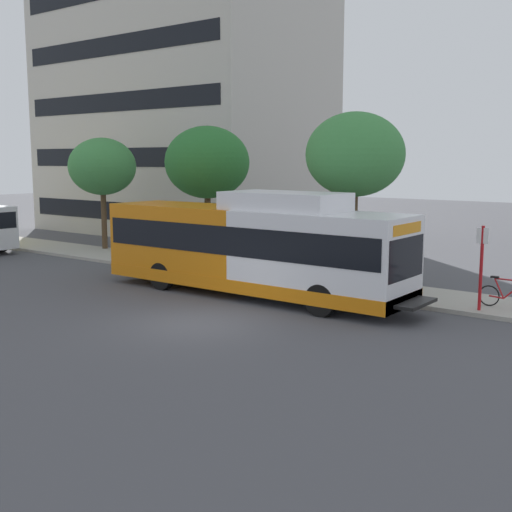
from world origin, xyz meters
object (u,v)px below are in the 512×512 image
(street_tree_near_stop, at_px, (355,155))
(street_tree_mid_block, at_px, (207,163))
(bicycle_parked, at_px, (507,295))
(transit_bus, at_px, (252,247))
(street_tree_far_block, at_px, (102,167))
(bus_stop_sign_pole, at_px, (481,261))

(street_tree_near_stop, height_order, street_tree_mid_block, street_tree_near_stop)
(bicycle_parked, xyz_separation_m, street_tree_mid_block, (1.44, 13.59, 4.01))
(transit_bus, xyz_separation_m, street_tree_far_block, (4.25, 12.90, 2.63))
(street_tree_near_stop, bearing_deg, bicycle_parked, -98.99)
(bus_stop_sign_pole, bearing_deg, street_tree_near_stop, 72.34)
(bus_stop_sign_pole, xyz_separation_m, street_tree_far_block, (2.24, 20.16, 2.69))
(bus_stop_sign_pole, distance_m, street_tree_mid_block, 13.49)
(transit_bus, height_order, bicycle_parked, transit_bus)
(bus_stop_sign_pole, xyz_separation_m, street_tree_near_stop, (1.70, 5.33, 3.23))
(transit_bus, xyz_separation_m, street_tree_near_stop, (3.71, -1.92, 3.17))
(transit_bus, relative_size, street_tree_near_stop, 1.94)
(street_tree_mid_block, distance_m, street_tree_far_block, 7.17)
(bus_stop_sign_pole, height_order, street_tree_far_block, street_tree_far_block)
(street_tree_mid_block, bearing_deg, transit_bus, -126.28)
(transit_bus, relative_size, street_tree_far_block, 2.16)
(bus_stop_sign_pole, distance_m, street_tree_far_block, 20.46)
(transit_bus, xyz_separation_m, street_tree_mid_block, (4.21, 5.74, 2.87))
(street_tree_mid_block, relative_size, street_tree_far_block, 1.07)
(transit_bus, distance_m, street_tree_near_stop, 5.24)
(bus_stop_sign_pole, bearing_deg, street_tree_mid_block, 80.39)
(street_tree_near_stop, distance_m, street_tree_mid_block, 7.68)
(transit_bus, distance_m, bicycle_parked, 8.41)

